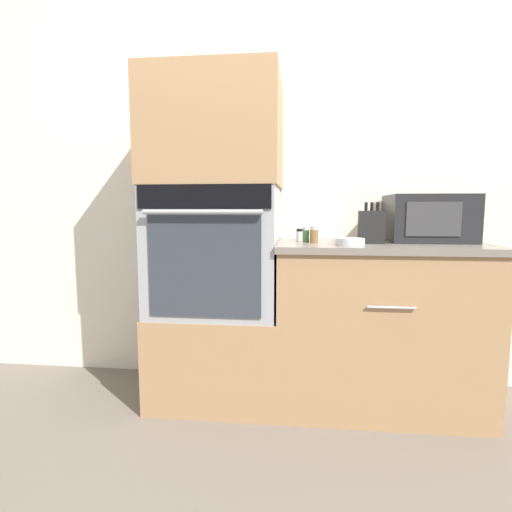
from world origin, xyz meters
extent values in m
plane|color=#6B6056|center=(0.00, 0.00, 0.00)|extent=(12.00, 12.00, 0.00)
cube|color=silver|center=(0.00, 0.63, 1.25)|extent=(8.00, 0.05, 2.50)
cube|color=#A87F56|center=(-0.35, 0.30, 0.26)|extent=(0.71, 0.60, 0.51)
cube|color=#9EA0A5|center=(-0.35, 0.30, 0.86)|extent=(0.68, 0.59, 0.69)
cube|color=black|center=(-0.35, 0.00, 1.14)|extent=(0.66, 0.01, 0.12)
cube|color=#3FBFF2|center=(-0.35, 0.00, 1.14)|extent=(0.09, 0.00, 0.03)
cube|color=#333842|center=(-0.35, 0.00, 0.81)|extent=(0.56, 0.01, 0.51)
cylinder|color=#9EA0A5|center=(-0.35, -0.03, 1.07)|extent=(0.58, 0.02, 0.02)
cube|color=#A87F56|center=(-0.35, 0.30, 1.49)|extent=(0.71, 0.60, 0.59)
cube|color=#A87F56|center=(0.54, 0.30, 0.43)|extent=(1.08, 0.60, 0.87)
cube|color=slate|center=(0.54, 0.30, 0.88)|extent=(1.10, 0.63, 0.03)
cylinder|color=#B7B7BC|center=(0.54, -0.01, 0.62)|extent=(0.22, 0.01, 0.01)
cube|color=#232326|center=(0.81, 0.41, 1.03)|extent=(0.44, 0.35, 0.26)
cube|color=#3D3D3F|center=(0.79, 0.23, 1.03)|extent=(0.27, 0.01, 0.18)
cube|color=black|center=(0.49, 0.28, 0.99)|extent=(0.12, 0.14, 0.17)
cylinder|color=black|center=(0.46, 0.28, 1.09)|extent=(0.02, 0.02, 0.04)
cylinder|color=black|center=(0.49, 0.28, 1.09)|extent=(0.02, 0.02, 0.04)
cylinder|color=black|center=(0.52, 0.28, 1.09)|extent=(0.02, 0.02, 0.04)
cylinder|color=silver|center=(0.36, 0.12, 0.92)|extent=(0.14, 0.14, 0.04)
cylinder|color=silver|center=(0.11, 0.40, 0.93)|extent=(0.05, 0.05, 0.05)
cylinder|color=black|center=(0.11, 0.40, 0.96)|extent=(0.05, 0.05, 0.02)
cylinder|color=#427047|center=(0.14, 0.31, 0.94)|extent=(0.04, 0.04, 0.07)
cylinder|color=#B7B7BC|center=(0.14, 0.31, 0.98)|extent=(0.03, 0.03, 0.02)
cylinder|color=brown|center=(0.18, 0.26, 0.94)|extent=(0.04, 0.04, 0.07)
cylinder|color=#B7B7BC|center=(0.18, 0.26, 0.98)|extent=(0.04, 0.04, 0.02)
camera|label=1|loc=(0.11, -1.89, 1.08)|focal=28.00mm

